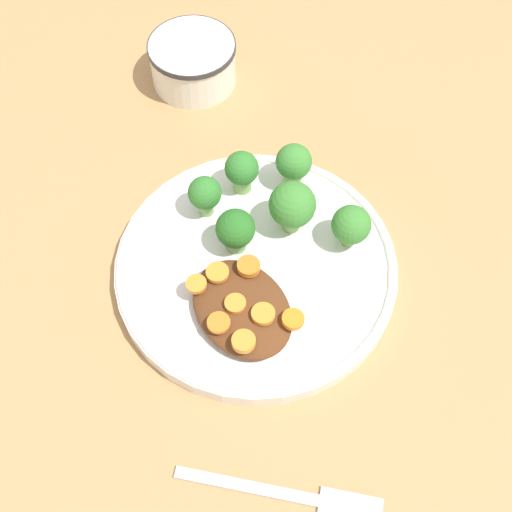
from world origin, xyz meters
name	(u,v)px	position (x,y,z in m)	size (l,w,h in m)	color
ground_plane	(256,273)	(0.00, 0.00, 0.00)	(4.00, 4.00, 0.00)	tan
plate	(256,267)	(0.00, 0.00, 0.01)	(0.27, 0.27, 0.02)	white
dip_bowl	(193,60)	(0.26, -0.08, 0.03)	(0.10, 0.10, 0.05)	white
stew_mound	(242,308)	(-0.04, 0.04, 0.03)	(0.11, 0.08, 0.02)	#5B3319
broccoli_floret_0	(235,230)	(0.03, 0.01, 0.04)	(0.04, 0.04, 0.05)	#759E51
broccoli_floret_1	(292,206)	(0.02, -0.05, 0.05)	(0.05, 0.05, 0.06)	#7FA85B
broccoli_floret_2	(294,164)	(0.06, -0.08, 0.05)	(0.04, 0.04, 0.05)	#7FA85B
broccoli_floret_3	(242,170)	(0.08, -0.04, 0.05)	(0.03, 0.03, 0.05)	#7FA85B
broccoli_floret_4	(205,194)	(0.08, 0.01, 0.05)	(0.03, 0.03, 0.05)	#7FA85B
broccoli_floret_5	(351,225)	(-0.03, -0.09, 0.05)	(0.04, 0.04, 0.05)	#759E51
carrot_slice_0	(249,266)	(-0.01, 0.01, 0.04)	(0.02, 0.02, 0.01)	orange
carrot_slice_1	(196,283)	(0.00, 0.06, 0.04)	(0.02, 0.02, 0.00)	orange
carrot_slice_2	(219,323)	(-0.04, 0.07, 0.04)	(0.02, 0.02, 0.00)	orange
carrot_slice_3	(263,314)	(-0.06, 0.03, 0.04)	(0.02, 0.02, 0.01)	orange
carrot_slice_4	(244,341)	(-0.07, 0.06, 0.04)	(0.02, 0.02, 0.01)	orange
carrot_slice_5	(235,303)	(-0.04, 0.04, 0.04)	(0.02, 0.02, 0.00)	orange
carrot_slice_6	(293,319)	(-0.08, 0.01, 0.04)	(0.02, 0.02, 0.01)	orange
carrot_slice_7	(218,273)	(0.00, 0.04, 0.04)	(0.02, 0.02, 0.00)	orange
fork	(299,497)	(-0.20, 0.08, 0.00)	(0.13, 0.14, 0.01)	#B3B3B3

